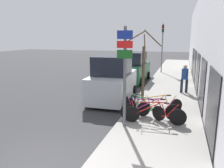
{
  "coord_description": "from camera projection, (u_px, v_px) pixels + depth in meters",
  "views": [
    {
      "loc": [
        3.28,
        -4.1,
        3.4
      ],
      "look_at": [
        0.33,
        5.08,
        1.34
      ],
      "focal_mm": 35.0,
      "sensor_mm": 36.0,
      "label": 1
    }
  ],
  "objects": [
    {
      "name": "ground_plane",
      "position": [
        133.0,
        85.0,
        15.94
      ],
      "size": [
        80.0,
        80.0,
        0.0
      ],
      "primitive_type": "plane",
      "color": "#333335"
    },
    {
      "name": "sidewalk_curb",
      "position": [
        172.0,
        79.0,
        17.75
      ],
      "size": [
        3.2,
        32.0,
        0.15
      ],
      "color": "gray",
      "rests_on": "ground"
    },
    {
      "name": "building_facade",
      "position": [
        198.0,
        40.0,
        16.5
      ],
      "size": [
        0.23,
        32.0,
        6.5
      ],
      "color": "#BCBCC1",
      "rests_on": "ground"
    },
    {
      "name": "signpost",
      "position": [
        125.0,
        72.0,
        7.79
      ],
      "size": [
        0.57,
        0.13,
        3.64
      ],
      "color": "#595B60",
      "rests_on": "sidewalk_curb"
    },
    {
      "name": "bicycle_0",
      "position": [
        154.0,
        114.0,
        8.32
      ],
      "size": [
        2.38,
        0.45,
        0.89
      ],
      "rotation": [
        0.0,
        0.0,
        1.68
      ],
      "color": "black",
      "rests_on": "sidewalk_curb"
    },
    {
      "name": "bicycle_1",
      "position": [
        151.0,
        111.0,
        8.68
      ],
      "size": [
        2.37,
        0.75,
        0.92
      ],
      "rotation": [
        0.0,
        0.0,
        1.84
      ],
      "color": "black",
      "rests_on": "sidewalk_curb"
    },
    {
      "name": "bicycle_2",
      "position": [
        144.0,
        107.0,
        9.19
      ],
      "size": [
        1.85,
        1.08,
        0.84
      ],
      "rotation": [
        0.0,
        0.0,
        1.05
      ],
      "color": "black",
      "rests_on": "sidewalk_curb"
    },
    {
      "name": "bicycle_3",
      "position": [
        160.0,
        106.0,
        9.34
      ],
      "size": [
        1.81,
        1.26,
        0.86
      ],
      "rotation": [
        0.0,
        0.0,
        2.17
      ],
      "color": "black",
      "rests_on": "sidewalk_curb"
    },
    {
      "name": "parked_car_0",
      "position": [
        113.0,
        81.0,
        11.86
      ],
      "size": [
        2.25,
        4.24,
        2.46
      ],
      "rotation": [
        0.0,
        0.0,
        0.04
      ],
      "color": "#B2B7BC",
      "rests_on": "ground"
    },
    {
      "name": "parked_car_1",
      "position": [
        134.0,
        68.0,
        17.07
      ],
      "size": [
        2.05,
        4.63,
        2.31
      ],
      "rotation": [
        0.0,
        0.0,
        -0.02
      ],
      "color": "#144728",
      "rests_on": "ground"
    },
    {
      "name": "pedestrian_near",
      "position": [
        185.0,
        77.0,
        12.95
      ],
      "size": [
        0.43,
        0.37,
        1.69
      ],
      "rotation": [
        0.0,
        0.0,
        0.26
      ],
      "color": "#1E2338",
      "rests_on": "sidewalk_curb"
    },
    {
      "name": "street_tree",
      "position": [
        143.0,
        68.0,
        11.37
      ],
      "size": [
        2.08,
        0.81,
        3.64
      ],
      "color": "brown",
      "rests_on": "sidewalk_curb"
    },
    {
      "name": "traffic_light",
      "position": [
        162.0,
        42.0,
        20.28
      ],
      "size": [
        0.2,
        0.3,
        4.5
      ],
      "color": "#595B60",
      "rests_on": "sidewalk_curb"
    }
  ]
}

